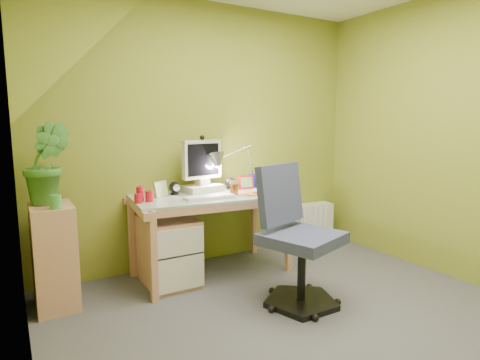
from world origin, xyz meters
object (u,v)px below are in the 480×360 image
desk_lamp (245,157)px  radiator (313,223)px  side_ledge (54,256)px  monitor (202,161)px  desk (212,235)px  potted_plant (47,163)px  task_chair (302,235)px

desk_lamp → radiator: (0.92, 0.09, -0.78)m
side_ledge → radiator: side_ledge is taller
radiator → monitor: bearing=-171.8°
desk → monitor: (-0.00, 0.18, 0.63)m
monitor → potted_plant: bearing=176.8°
desk → task_chair: bearing=-65.5°
monitor → task_chair: monitor is taller
monitor → potted_plant: 1.26m
monitor → desk_lamp: (0.45, 0.00, 0.01)m
potted_plant → monitor: bearing=5.6°
side_ledge → radiator: size_ratio=1.73×
side_ledge → desk_lamp: bearing=5.8°
potted_plant → task_chair: (1.55, -0.92, -0.52)m
side_ledge → task_chair: task_chair is taller
desk → side_ledge: side_ledge is taller
desk → desk_lamp: 0.80m
desk → potted_plant: (-1.25, 0.06, 0.69)m
desk → monitor: size_ratio=2.37×
desk → radiator: (1.37, 0.27, -0.14)m
desk → task_chair: task_chair is taller
potted_plant → desk: bearing=-2.7°
desk_lamp → potted_plant: potted_plant is taller
desk_lamp → monitor: bearing=-179.1°
potted_plant → task_chair: 1.87m
monitor → task_chair: 1.18m
radiator → desk_lamp: bearing=-170.0°
monitor → radiator: monitor is taller
desk_lamp → potted_plant: bearing=-175.0°
desk_lamp → side_ledge: bearing=-173.3°
monitor → radiator: (1.37, 0.09, -0.77)m
potted_plant → desk_lamp: bearing=4.1°
radiator → task_chair: bearing=-129.0°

